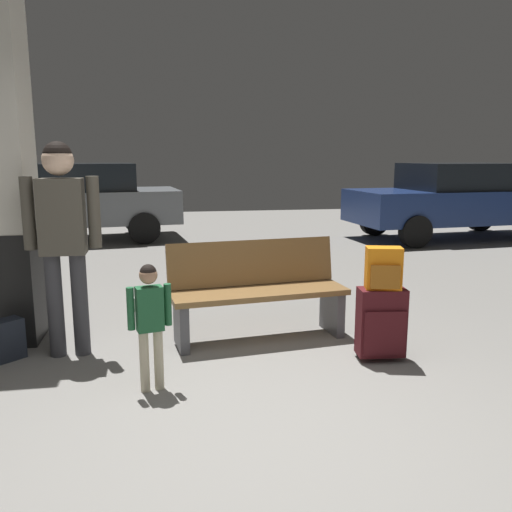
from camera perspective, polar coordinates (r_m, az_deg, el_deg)
ground_plane at (r=7.12m, az=-5.26°, el=-3.15°), size 18.00×18.00×0.10m
bench at (r=4.85m, az=0.15°, el=-3.78°), size 1.65×0.72×0.89m
suitcase at (r=4.46m, az=13.36°, el=-7.00°), size 0.40×0.26×0.60m
backpack_bright at (r=4.35m, az=13.61°, el=-1.34°), size 0.31×0.25×0.34m
child at (r=3.80m, az=-11.42°, el=-6.14°), size 0.31×0.18×0.93m
adult at (r=4.56m, az=-20.17°, el=3.01°), size 0.61×0.25×1.77m
backpack_dark_floor at (r=4.86m, az=-25.50°, el=-8.23°), size 0.32×0.31×0.34m
parked_car_far at (r=10.98m, az=-19.07°, el=5.74°), size 4.28×2.20×1.51m
parked_car_side at (r=11.40m, az=20.63°, el=5.81°), size 4.23×2.06×1.51m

